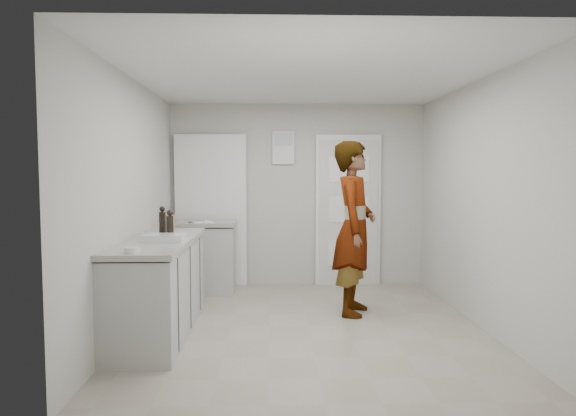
{
  "coord_description": "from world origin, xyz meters",
  "views": [
    {
      "loc": [
        -0.35,
        -5.12,
        1.57
      ],
      "look_at": [
        -0.18,
        0.4,
        1.18
      ],
      "focal_mm": 32.0,
      "sensor_mm": 36.0,
      "label": 1
    }
  ],
  "objects_px": {
    "oil_cruet_b": "(162,222)",
    "egg_bowl": "(132,250)",
    "cake_mix_box": "(169,223)",
    "oil_cruet_a": "(170,225)",
    "spice_jar": "(168,231)",
    "person": "(354,228)",
    "baking_dish": "(165,238)"
  },
  "relations": [
    {
      "from": "oil_cruet_b",
      "to": "egg_bowl",
      "type": "bearing_deg",
      "value": -91.16
    },
    {
      "from": "spice_jar",
      "to": "baking_dish",
      "type": "distance_m",
      "value": 0.51
    },
    {
      "from": "cake_mix_box",
      "to": "spice_jar",
      "type": "bearing_deg",
      "value": -63.16
    },
    {
      "from": "baking_dish",
      "to": "egg_bowl",
      "type": "relative_size",
      "value": 3.18
    },
    {
      "from": "cake_mix_box",
      "to": "egg_bowl",
      "type": "height_order",
      "value": "cake_mix_box"
    },
    {
      "from": "spice_jar",
      "to": "egg_bowl",
      "type": "height_order",
      "value": "spice_jar"
    },
    {
      "from": "egg_bowl",
      "to": "oil_cruet_b",
      "type": "bearing_deg",
      "value": 88.84
    },
    {
      "from": "cake_mix_box",
      "to": "oil_cruet_a",
      "type": "bearing_deg",
      "value": -60.95
    },
    {
      "from": "person",
      "to": "oil_cruet_a",
      "type": "bearing_deg",
      "value": 124.08
    },
    {
      "from": "person",
      "to": "cake_mix_box",
      "type": "xyz_separation_m",
      "value": [
        -2.02,
        0.0,
        0.06
      ]
    },
    {
      "from": "person",
      "to": "spice_jar",
      "type": "bearing_deg",
      "value": 115.07
    },
    {
      "from": "oil_cruet_a",
      "to": "egg_bowl",
      "type": "distance_m",
      "value": 0.91
    },
    {
      "from": "spice_jar",
      "to": "cake_mix_box",
      "type": "bearing_deg",
      "value": 99.7
    },
    {
      "from": "baking_dish",
      "to": "oil_cruet_a",
      "type": "bearing_deg",
      "value": 87.13
    },
    {
      "from": "spice_jar",
      "to": "person",
      "type": "bearing_deg",
      "value": 9.31
    },
    {
      "from": "oil_cruet_a",
      "to": "egg_bowl",
      "type": "bearing_deg",
      "value": -98.07
    },
    {
      "from": "oil_cruet_b",
      "to": "baking_dish",
      "type": "xyz_separation_m",
      "value": [
        0.09,
        -0.36,
        -0.12
      ]
    },
    {
      "from": "spice_jar",
      "to": "egg_bowl",
      "type": "relative_size",
      "value": 0.68
    },
    {
      "from": "oil_cruet_a",
      "to": "oil_cruet_b",
      "type": "bearing_deg",
      "value": 123.61
    },
    {
      "from": "cake_mix_box",
      "to": "egg_bowl",
      "type": "bearing_deg",
      "value": -72.63
    },
    {
      "from": "cake_mix_box",
      "to": "baking_dish",
      "type": "relative_size",
      "value": 0.46
    },
    {
      "from": "spice_jar",
      "to": "baking_dish",
      "type": "relative_size",
      "value": 0.21
    },
    {
      "from": "oil_cruet_b",
      "to": "egg_bowl",
      "type": "relative_size",
      "value": 2.52
    },
    {
      "from": "oil_cruet_a",
      "to": "baking_dish",
      "type": "xyz_separation_m",
      "value": [
        -0.01,
        -0.2,
        -0.1
      ]
    },
    {
      "from": "person",
      "to": "cake_mix_box",
      "type": "relative_size",
      "value": 10.87
    },
    {
      "from": "oil_cruet_a",
      "to": "spice_jar",
      "type": "bearing_deg",
      "value": 104.24
    },
    {
      "from": "person",
      "to": "spice_jar",
      "type": "relative_size",
      "value": 23.21
    },
    {
      "from": "person",
      "to": "spice_jar",
      "type": "height_order",
      "value": "person"
    },
    {
      "from": "oil_cruet_a",
      "to": "person",
      "type": "bearing_deg",
      "value": 18.32
    },
    {
      "from": "person",
      "to": "baking_dish",
      "type": "height_order",
      "value": "person"
    },
    {
      "from": "egg_bowl",
      "to": "oil_cruet_a",
      "type": "bearing_deg",
      "value": 81.93
    },
    {
      "from": "cake_mix_box",
      "to": "oil_cruet_b",
      "type": "xyz_separation_m",
      "value": [
        0.03,
        -0.47,
        0.06
      ]
    }
  ]
}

